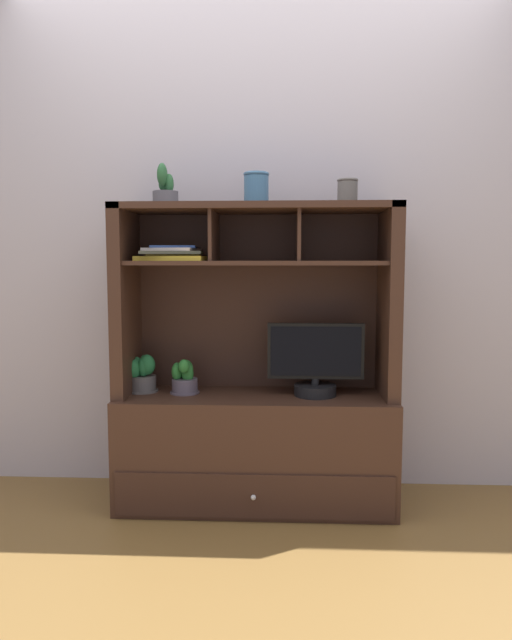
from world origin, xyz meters
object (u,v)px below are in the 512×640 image
object	(u,v)px
media_console	(256,413)
accent_vase	(256,189)
magazine_stack_left	(173,254)
potted_succulent	(165,191)
tv_monitor	(315,364)
potted_fern	(142,375)
ceramic_vase	(347,192)
potted_orchid	(184,378)

from	to	relation	value
media_console	accent_vase	size ratio (longest dim) A/B	9.30
magazine_stack_left	potted_succulent	bearing A→B (deg)	164.98
potted_succulent	accent_vase	size ratio (longest dim) A/B	1.25
tv_monitor	potted_succulent	size ratio (longest dim) A/B	2.35
potted_fern	accent_vase	size ratio (longest dim) A/B	1.19
ceramic_vase	media_console	bearing A→B (deg)	-178.53
potted_succulent	ceramic_vase	xyz separation A→B (m)	(0.85, 0.02, -0.01)
potted_orchid	magazine_stack_left	world-z (taller)	magazine_stack_left
accent_vase	potted_fern	bearing A→B (deg)	-179.63
potted_orchid	potted_succulent	distance (m)	0.89
accent_vase	ceramic_vase	bearing A→B (deg)	-1.28
potted_orchid	media_console	bearing A→B (deg)	0.89
potted_orchid	ceramic_vase	bearing A→B (deg)	1.21
media_console	potted_orchid	distance (m)	0.38
ceramic_vase	accent_vase	bearing A→B (deg)	178.72
media_console	potted_fern	bearing A→B (deg)	178.29
magazine_stack_left	ceramic_vase	bearing A→B (deg)	2.38
potted_orchid	accent_vase	world-z (taller)	accent_vase
potted_orchid	ceramic_vase	world-z (taller)	ceramic_vase
tv_monitor	potted_orchid	size ratio (longest dim) A/B	2.64
potted_succulent	potted_fern	bearing A→B (deg)	167.74
magazine_stack_left	ceramic_vase	xyz separation A→B (m)	(0.81, 0.03, 0.29)
tv_monitor	accent_vase	bearing A→B (deg)	170.10
magazine_stack_left	potted_succulent	world-z (taller)	potted_succulent
media_console	ceramic_vase	world-z (taller)	ceramic_vase
tv_monitor	ceramic_vase	world-z (taller)	ceramic_vase
magazine_stack_left	potted_succulent	size ratio (longest dim) A/B	1.79
media_console	magazine_stack_left	size ratio (longest dim) A/B	4.15
accent_vase	magazine_stack_left	bearing A→B (deg)	-173.65
magazine_stack_left	accent_vase	xyz separation A→B (m)	(0.39, 0.04, 0.30)
potted_orchid	magazine_stack_left	size ratio (longest dim) A/B	0.50
potted_orchid	accent_vase	distance (m)	0.96
media_console	tv_monitor	xyz separation A→B (m)	(0.28, -0.03, 0.24)
tv_monitor	potted_fern	world-z (taller)	tv_monitor
tv_monitor	ceramic_vase	xyz separation A→B (m)	(0.14, 0.04, 0.80)
magazine_stack_left	accent_vase	size ratio (longest dim) A/B	2.24
tv_monitor	ceramic_vase	bearing A→B (deg)	15.64
tv_monitor	magazine_stack_left	size ratio (longest dim) A/B	1.32
media_console	potted_succulent	world-z (taller)	potted_succulent
ceramic_vase	accent_vase	xyz separation A→B (m)	(-0.42, 0.01, 0.02)
tv_monitor	magazine_stack_left	bearing A→B (deg)	179.48
potted_succulent	tv_monitor	bearing A→B (deg)	-1.31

